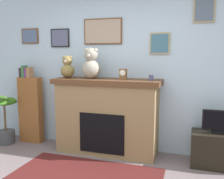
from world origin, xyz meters
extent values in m
cube|color=silver|center=(0.00, 2.00, 1.30)|extent=(5.20, 0.12, 2.60)
cube|color=brown|center=(-0.33, 1.93, 1.96)|extent=(0.66, 0.02, 0.42)
cube|color=tan|center=(-0.33, 1.91, 1.96)|extent=(0.62, 0.00, 0.38)
cube|color=black|center=(-1.12, 1.93, 1.87)|extent=(0.35, 0.02, 0.31)
cube|color=slate|center=(-1.12, 1.91, 1.87)|extent=(0.31, 0.00, 0.27)
cube|color=tan|center=(0.60, 1.93, 1.75)|extent=(0.31, 0.02, 0.33)
cube|color=#3D6B82|center=(0.60, 1.91, 1.75)|extent=(0.27, 0.00, 0.29)
cube|color=tan|center=(1.23, 1.93, 2.21)|extent=(0.30, 0.02, 0.34)
cube|color=slate|center=(1.23, 1.91, 2.21)|extent=(0.26, 0.00, 0.30)
cube|color=brown|center=(-1.74, 1.93, 1.91)|extent=(0.34, 0.02, 0.27)
cube|color=slate|center=(-1.74, 1.91, 1.91)|extent=(0.30, 0.00, 0.23)
cube|color=olive|center=(-0.17, 1.68, 0.56)|extent=(1.59, 0.52, 1.12)
cube|color=brown|center=(-0.17, 1.68, 1.16)|extent=(1.71, 0.58, 0.08)
cube|color=black|center=(-0.17, 1.42, 0.39)|extent=(0.71, 0.02, 0.62)
cube|color=brown|center=(-1.66, 1.74, 0.59)|extent=(0.42, 0.16, 1.18)
cube|color=black|center=(-1.80, 1.74, 1.26)|extent=(0.04, 0.13, 0.17)
cube|color=#376D3B|center=(-1.75, 1.74, 1.28)|extent=(0.05, 0.13, 0.21)
cube|color=#623376|center=(-1.70, 1.74, 1.26)|extent=(0.04, 0.13, 0.17)
cube|color=#9B6D48|center=(-1.64, 1.74, 1.27)|extent=(0.06, 0.13, 0.18)
cylinder|color=#3F3F44|center=(-2.04, 1.51, 0.12)|extent=(0.31, 0.31, 0.23)
cylinder|color=brown|center=(-2.04, 1.51, 0.51)|extent=(0.04, 0.04, 0.55)
ellipsoid|color=#2D6218|center=(-1.92, 1.47, 0.75)|extent=(0.20, 0.37, 0.08)
ellipsoid|color=#386B18|center=(-1.98, 1.63, 0.78)|extent=(0.37, 0.24, 0.08)
ellipsoid|color=#346E1E|center=(-2.16, 1.62, 0.74)|extent=(0.31, 0.34, 0.08)
cube|color=black|center=(1.50, 1.64, 0.25)|extent=(0.74, 0.40, 0.49)
cube|color=black|center=(1.50, 1.64, 0.51)|extent=(0.20, 0.14, 0.04)
cube|color=black|center=(1.50, 1.64, 0.68)|extent=(0.47, 0.03, 0.29)
cube|color=black|center=(1.50, 1.62, 0.68)|extent=(0.43, 0.00, 0.25)
cube|color=#4C1918|center=(-0.17, 0.74, 0.00)|extent=(1.97, 1.17, 0.01)
cylinder|color=#4C517A|center=(0.53, 1.66, 1.24)|extent=(0.07, 0.07, 0.08)
cube|color=brown|center=(0.10, 1.66, 1.28)|extent=(0.11, 0.08, 0.16)
cylinder|color=white|center=(0.10, 1.62, 1.31)|extent=(0.09, 0.01, 0.09)
sphere|color=olive|center=(-0.85, 1.66, 1.31)|extent=(0.23, 0.23, 0.23)
sphere|color=olive|center=(-0.85, 1.66, 1.48)|extent=(0.16, 0.16, 0.16)
sphere|color=olive|center=(-0.91, 1.66, 1.53)|extent=(0.06, 0.06, 0.06)
sphere|color=olive|center=(-0.79, 1.66, 1.53)|extent=(0.06, 0.06, 0.06)
sphere|color=beige|center=(-0.85, 1.59, 1.47)|extent=(0.05, 0.05, 0.05)
sphere|color=gray|center=(-0.43, 1.66, 1.35)|extent=(0.30, 0.30, 0.30)
sphere|color=gray|center=(-0.43, 1.66, 1.58)|extent=(0.22, 0.22, 0.22)
sphere|color=gray|center=(-0.51, 1.66, 1.64)|extent=(0.08, 0.08, 0.08)
sphere|color=gray|center=(-0.36, 1.66, 1.64)|extent=(0.08, 0.08, 0.08)
sphere|color=beige|center=(-0.43, 1.57, 1.57)|extent=(0.07, 0.07, 0.07)
camera|label=1|loc=(1.14, -2.10, 1.59)|focal=40.91mm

